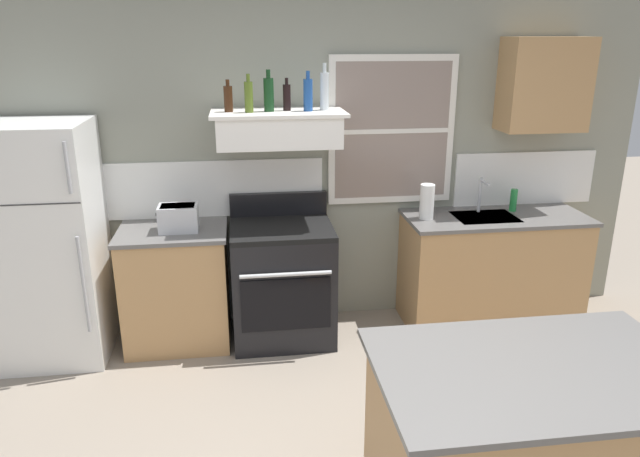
# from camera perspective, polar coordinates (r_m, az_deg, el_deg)

# --- Properties ---
(back_wall) EXTENTS (5.40, 0.11, 2.70)m
(back_wall) POSITION_cam_1_polar(r_m,az_deg,el_deg) (4.65, -0.74, 6.98)
(back_wall) COLOR gray
(back_wall) RESTS_ON ground_plane
(refrigerator) EXTENTS (0.70, 0.72, 1.71)m
(refrigerator) POSITION_cam_1_polar(r_m,az_deg,el_deg) (4.58, -24.77, -1.37)
(refrigerator) COLOR white
(refrigerator) RESTS_ON ground_plane
(counter_left_of_stove) EXTENTS (0.79, 0.63, 0.91)m
(counter_left_of_stove) POSITION_cam_1_polar(r_m,az_deg,el_deg) (4.60, -13.71, -5.41)
(counter_left_of_stove) COLOR tan
(counter_left_of_stove) RESTS_ON ground_plane
(toaster) EXTENTS (0.30, 0.20, 0.19)m
(toaster) POSITION_cam_1_polar(r_m,az_deg,el_deg) (4.37, -13.55, 1.04)
(toaster) COLOR silver
(toaster) RESTS_ON counter_left_of_stove
(stove_range) EXTENTS (0.76, 0.69, 1.09)m
(stove_range) POSITION_cam_1_polar(r_m,az_deg,el_deg) (4.55, -3.65, -5.09)
(stove_range) COLOR black
(stove_range) RESTS_ON ground_plane
(range_hood_shelf) EXTENTS (0.96, 0.52, 0.24)m
(range_hood_shelf) POSITION_cam_1_polar(r_m,az_deg,el_deg) (4.31, -4.06, 9.69)
(range_hood_shelf) COLOR white
(bottle_brown_stout) EXTENTS (0.06, 0.06, 0.22)m
(bottle_brown_stout) POSITION_cam_1_polar(r_m,az_deg,el_deg) (4.28, -8.88, 12.36)
(bottle_brown_stout) COLOR #381E0F
(bottle_brown_stout) RESTS_ON range_hood_shelf
(bottle_olive_oil_square) EXTENTS (0.06, 0.06, 0.26)m
(bottle_olive_oil_square) POSITION_cam_1_polar(r_m,az_deg,el_deg) (4.22, -6.92, 12.59)
(bottle_olive_oil_square) COLOR #4C601E
(bottle_olive_oil_square) RESTS_ON range_hood_shelf
(bottle_dark_green_wine) EXTENTS (0.07, 0.07, 0.29)m
(bottle_dark_green_wine) POSITION_cam_1_polar(r_m,az_deg,el_deg) (4.27, -4.99, 12.86)
(bottle_dark_green_wine) COLOR #143819
(bottle_dark_green_wine) RESTS_ON range_hood_shelf
(bottle_balsamic_dark) EXTENTS (0.06, 0.06, 0.23)m
(bottle_balsamic_dark) POSITION_cam_1_polar(r_m,az_deg,el_deg) (4.31, -3.23, 12.61)
(bottle_balsamic_dark) COLOR black
(bottle_balsamic_dark) RESTS_ON range_hood_shelf
(bottle_blue_liqueur) EXTENTS (0.07, 0.07, 0.28)m
(bottle_blue_liqueur) POSITION_cam_1_polar(r_m,az_deg,el_deg) (4.28, -1.17, 12.88)
(bottle_blue_liqueur) COLOR #1E478C
(bottle_blue_liqueur) RESTS_ON range_hood_shelf
(bottle_clear_tall) EXTENTS (0.06, 0.06, 0.33)m
(bottle_clear_tall) POSITION_cam_1_polar(r_m,az_deg,el_deg) (4.33, 0.43, 13.23)
(bottle_clear_tall) COLOR silver
(bottle_clear_tall) RESTS_ON range_hood_shelf
(counter_right_with_sink) EXTENTS (1.43, 0.63, 0.91)m
(counter_right_with_sink) POSITION_cam_1_polar(r_m,az_deg,el_deg) (4.98, 16.24, -3.75)
(counter_right_with_sink) COLOR tan
(counter_right_with_sink) RESTS_ON ground_plane
(sink_faucet) EXTENTS (0.03, 0.17, 0.28)m
(sink_faucet) POSITION_cam_1_polar(r_m,az_deg,el_deg) (4.84, 15.36, 3.50)
(sink_faucet) COLOR silver
(sink_faucet) RESTS_ON counter_right_with_sink
(paper_towel_roll) EXTENTS (0.11, 0.11, 0.27)m
(paper_towel_roll) POSITION_cam_1_polar(r_m,az_deg,el_deg) (4.59, 10.32, 2.58)
(paper_towel_roll) COLOR white
(paper_towel_roll) RESTS_ON counter_right_with_sink
(dish_soap_bottle) EXTENTS (0.06, 0.06, 0.18)m
(dish_soap_bottle) POSITION_cam_1_polar(r_m,az_deg,el_deg) (4.98, 18.24, 2.63)
(dish_soap_bottle) COLOR #268C3F
(dish_soap_bottle) RESTS_ON counter_right_with_sink
(kitchen_island) EXTENTS (1.40, 0.90, 0.91)m
(kitchen_island) POSITION_cam_1_polar(r_m,az_deg,el_deg) (3.01, 19.33, -19.91)
(kitchen_island) COLOR tan
(kitchen_island) RESTS_ON ground_plane
(upper_cabinet_right) EXTENTS (0.64, 0.32, 0.70)m
(upper_cabinet_right) POSITION_cam_1_polar(r_m,az_deg,el_deg) (4.94, 20.92, 12.89)
(upper_cabinet_right) COLOR tan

